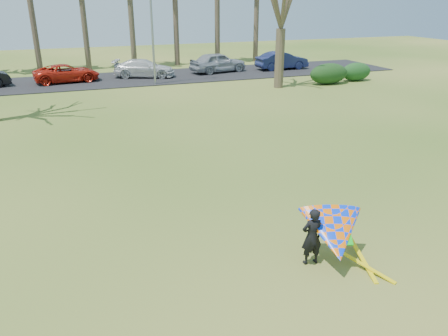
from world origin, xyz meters
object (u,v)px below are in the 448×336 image
object	(u,v)px
car_4	(218,62)
car_5	(282,60)
car_3	(144,68)
kite_flyer	(333,234)
car_2	(67,73)
streetlight	(154,20)

from	to	relation	value
car_4	car_5	distance (m)	5.79
car_5	car_4	bearing A→B (deg)	84.57
car_4	car_5	world-z (taller)	car_4
car_3	kite_flyer	size ratio (longest dim) A/B	1.97
car_2	car_4	distance (m)	12.09
streetlight	kite_flyer	xyz separation A→B (m)	(-0.99, -24.22, -3.63)
streetlight	car_3	world-z (taller)	streetlight
car_2	car_3	distance (m)	5.81
car_3	car_2	bearing A→B (deg)	111.18
car_5	car_2	bearing A→B (deg)	88.74
car_4	car_5	xyz separation A→B (m)	(5.77, -0.42, -0.07)
car_4	kite_flyer	distance (m)	28.53
car_3	car_5	distance (m)	12.05
car_2	car_4	bearing A→B (deg)	-95.65
car_5	kite_flyer	size ratio (longest dim) A/B	1.90
streetlight	car_2	world-z (taller)	streetlight
car_2	car_5	world-z (taller)	car_5
car_4	car_5	size ratio (longest dim) A/B	1.05
streetlight	car_4	distance (m)	7.75
streetlight	car_5	size ratio (longest dim) A/B	1.76
kite_flyer	car_2	bearing A→B (deg)	100.72
kite_flyer	car_4	bearing A→B (deg)	75.95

